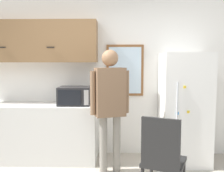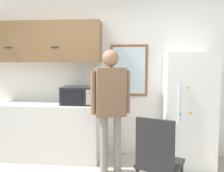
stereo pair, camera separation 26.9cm
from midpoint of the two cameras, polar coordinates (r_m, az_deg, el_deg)
back_wall at (r=4.24m, az=-0.07°, el=2.57°), size 6.00×0.06×2.70m
counter at (r=4.31m, az=-15.66°, el=-9.71°), size 2.17×0.62×0.90m
upper_cabinets at (r=4.32m, az=-15.39°, el=9.65°), size 2.17×0.33×0.66m
microwave at (r=3.95m, az=-5.91°, el=-2.17°), size 0.49×0.38×0.28m
person at (r=3.47m, az=1.89°, el=-2.87°), size 0.54×0.34×1.74m
refrigerator at (r=4.00m, az=18.88°, el=-5.08°), size 0.71×0.71×1.71m
chair at (r=2.87m, az=13.20°, el=-15.76°), size 0.58×0.58×0.99m
window at (r=4.17m, az=5.74°, el=3.57°), size 0.62×0.05×0.85m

